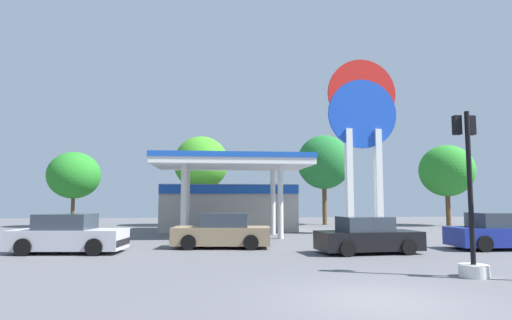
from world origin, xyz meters
The scene contains 12 objects.
ground_plane centered at (0.00, 0.00, 0.00)m, with size 90.00×90.00×0.00m, color #56565B.
gas_station centered at (-2.59, 21.20, 2.14)m, with size 9.43×11.22×4.80m.
station_pole_sign centered at (6.03, 17.72, 7.27)m, with size 4.57×0.56×11.48m.
car_0 centered at (-3.24, 10.66, 0.72)m, with size 4.59×2.38×1.58m.
car_1 centered at (9.12, 8.88, 0.73)m, with size 4.56×2.15×1.62m.
car_2 centered at (2.69, 8.06, 0.68)m, with size 4.34×2.24×1.50m.
car_3 centered at (-9.61, 9.34, 0.73)m, with size 4.65×2.38×1.61m.
traffic_signal_1 centered at (3.75, 2.51, 1.46)m, with size 0.81×0.81×4.78m.
tree_0 centered at (-15.13, 27.20, 4.21)m, with size 4.23×4.23×6.13m.
tree_1 centered at (-4.76, 27.65, 5.34)m, with size 4.66×4.66×7.64m.
tree_2 centered at (6.17, 28.31, 5.57)m, with size 4.78×4.78×8.01m.
tree_3 centered at (16.36, 25.92, 4.70)m, with size 4.60×4.60×6.93m.
Camera 1 is at (-3.61, -9.28, 2.18)m, focal length 30.10 mm.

